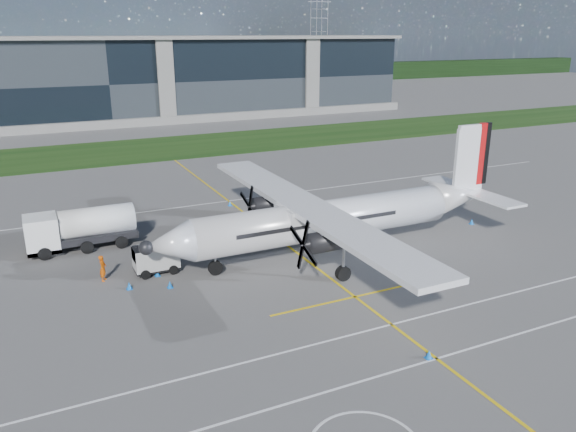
{
  "coord_description": "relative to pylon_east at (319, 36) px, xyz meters",
  "views": [
    {
      "loc": [
        -15.04,
        -33.67,
        16.24
      ],
      "look_at": [
        1.87,
        1.67,
        3.39
      ],
      "focal_mm": 35.0,
      "sensor_mm": 36.0,
      "label": 1
    }
  ],
  "objects": [
    {
      "name": "pylon_east",
      "position": [
        0.0,
        0.0,
        0.0
      ],
      "size": [
        9.0,
        4.6,
        30.0
      ],
      "primitive_type": null,
      "color": "gray",
      "rests_on": "ground"
    },
    {
      "name": "yellow_taxiway_centerline",
      "position": [
        -82.0,
        -140.0,
        -14.99
      ],
      "size": [
        0.2,
        70.0,
        0.01
      ],
      "primitive_type": "cube",
      "color": "yellow",
      "rests_on": "ground"
    },
    {
      "name": "safety_cone_nose_stbd",
      "position": [
        -92.75,
        -147.25,
        -14.75
      ],
      "size": [
        0.36,
        0.36,
        0.5
      ],
      "primitive_type": "cone",
      "color": "blue",
      "rests_on": "ground"
    },
    {
      "name": "safety_cone_nose_port",
      "position": [
        -92.43,
        -149.51,
        -14.75
      ],
      "size": [
        0.36,
        0.36,
        0.5
      ],
      "primitive_type": "cone",
      "color": "blue",
      "rests_on": "ground"
    },
    {
      "name": "terminal_building",
      "position": [
        -85.0,
        -70.0,
        -7.5
      ],
      "size": [
        120.0,
        20.0,
        15.0
      ],
      "primitive_type": "cube",
      "color": "black",
      "rests_on": "ground"
    },
    {
      "name": "ground",
      "position": [
        -85.0,
        -110.0,
        -15.0
      ],
      "size": [
        400.0,
        400.0,
        0.0
      ],
      "primitive_type": "plane",
      "color": "#5D5A58",
      "rests_on": "ground"
    },
    {
      "name": "tree_line",
      "position": [
        -85.0,
        -10.0,
        -12.0
      ],
      "size": [
        400.0,
        6.0,
        6.0
      ],
      "primitive_type": "cube",
      "color": "black",
      "rests_on": "ground"
    },
    {
      "name": "safety_cone_stbdwing",
      "position": [
        -82.43,
        -133.62,
        -14.75
      ],
      "size": [
        0.36,
        0.36,
        0.5
      ],
      "primitive_type": "cone",
      "color": "blue",
      "rests_on": "ground"
    },
    {
      "name": "safety_cone_tail",
      "position": [
        -64.93,
        -148.16,
        -14.75
      ],
      "size": [
        0.36,
        0.36,
        0.5
      ],
      "primitive_type": "cone",
      "color": "blue",
      "rests_on": "ground"
    },
    {
      "name": "grass_strip",
      "position": [
        -85.0,
        -102.0,
        -14.98
      ],
      "size": [
        400.0,
        18.0,
        0.04
      ],
      "primitive_type": "cube",
      "color": "#14340E",
      "rests_on": "ground"
    },
    {
      "name": "fuel_tanker_truck",
      "position": [
        -97.38,
        -139.42,
        -13.38
      ],
      "size": [
        8.64,
        2.81,
        3.24
      ],
      "primitive_type": null,
      "color": "white",
      "rests_on": "ground"
    },
    {
      "name": "white_lane_line",
      "position": [
        -85.0,
        -164.0,
        -14.99
      ],
      "size": [
        90.0,
        0.15,
        0.01
      ],
      "primitive_type": "cube",
      "color": "white",
      "rests_on": "ground"
    },
    {
      "name": "safety_cone_fwd",
      "position": [
        -94.92,
        -148.54,
        -14.75
      ],
      "size": [
        0.36,
        0.36,
        0.5
      ],
      "primitive_type": "cone",
      "color": "blue",
      "rests_on": "ground"
    },
    {
      "name": "baggage_tug",
      "position": [
        -92.62,
        -146.52,
        -14.02
      ],
      "size": [
        3.27,
        1.96,
        1.96
      ],
      "primitive_type": null,
      "color": "silver",
      "rests_on": "ground"
    },
    {
      "name": "safety_cone_portwing",
      "position": [
        -82.36,
        -163.79,
        -14.75
      ],
      "size": [
        0.36,
        0.36,
        0.5
      ],
      "primitive_type": "cone",
      "color": "blue",
      "rests_on": "ground"
    },
    {
      "name": "turboprop_aircraft",
      "position": [
        -79.22,
        -148.79,
        -10.44
      ],
      "size": [
        29.31,
        30.4,
        9.12
      ],
      "primitive_type": null,
      "color": "white",
      "rests_on": "ground"
    },
    {
      "name": "ground_crew_person",
      "position": [
        -96.24,
        -146.38,
        -13.95
      ],
      "size": [
        0.91,
        1.03,
        2.1
      ],
      "primitive_type": "imported",
      "rotation": [
        0.0,
        0.0,
        1.15
      ],
      "color": "#F25907",
      "rests_on": "ground"
    }
  ]
}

